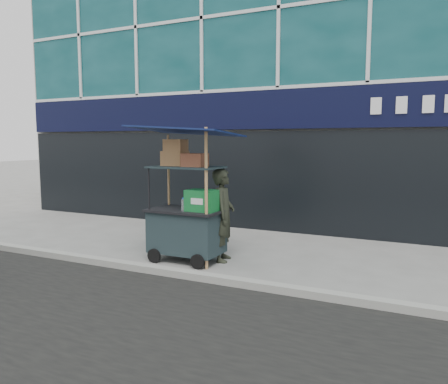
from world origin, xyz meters
The scene contains 5 objects.
ground centered at (0.00, 0.00, 0.00)m, with size 80.00×80.00×0.00m, color slate.
curb centered at (0.00, -0.20, 0.06)m, with size 80.00×0.18×0.12m, color gray.
building centered at (0.00, 6.95, 6.02)m, with size 16.00×6.20×12.00m.
vendor_cart centered at (-0.60, 0.70, 0.86)m, with size 1.82×1.30×2.44m.
vendor_man centered at (-0.02, 1.00, 0.83)m, with size 0.61×0.40×1.67m, color #26291E.
Camera 1 is at (3.35, -5.98, 2.14)m, focal length 35.00 mm.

